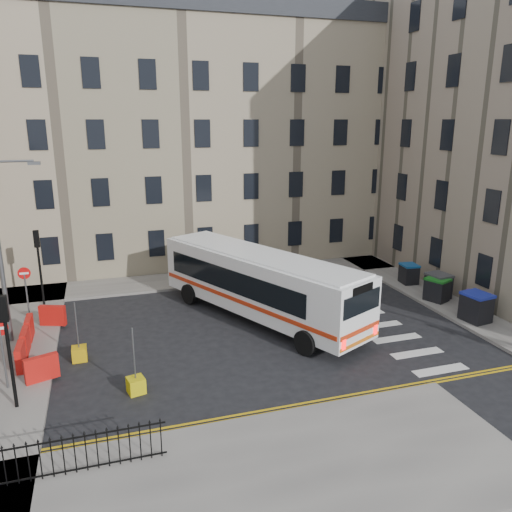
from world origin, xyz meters
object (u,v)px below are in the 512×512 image
wheelie_bin_c (437,289)px  wheelie_bin_e (409,274)px  wheelie_bin_d (438,286)px  bollard_chevron (136,385)px  wheelie_bin_b (472,304)px  wheelie_bin_a (476,307)px  bus (259,282)px  bollard_yellow (79,354)px

wheelie_bin_c → wheelie_bin_e: wheelie_bin_c is taller
wheelie_bin_d → bollard_chevron: (-17.01, -5.07, -0.54)m
wheelie_bin_b → wheelie_bin_d: (-0.04, 2.69, 0.11)m
wheelie_bin_a → wheelie_bin_e: size_ratio=1.22×
bus → wheelie_bin_b: bus is taller
wheelie_bin_a → wheelie_bin_d: (0.38, 3.45, -0.03)m
wheelie_bin_a → bollard_chevron: size_ratio=2.41×
bollard_chevron → bollard_yellow: bearing=121.5°
bus → bollard_yellow: 9.08m
wheelie_bin_b → bollard_yellow: wheelie_bin_b is taller
wheelie_bin_c → bollard_chevron: (-16.63, -4.67, -0.49)m
wheelie_bin_b → wheelie_bin_e: 5.39m
wheelie_bin_d → wheelie_bin_e: wheelie_bin_d is taller
wheelie_bin_b → bollard_yellow: size_ratio=2.19×
wheelie_bin_a → bollard_chevron: 16.72m
wheelie_bin_d → bollard_yellow: bearing=177.6°
bus → wheelie_bin_a: 10.82m
wheelie_bin_b → wheelie_bin_c: size_ratio=0.90×
wheelie_bin_c → wheelie_bin_d: wheelie_bin_d is taller
wheelie_bin_a → bollard_chevron: bearing=177.5°
wheelie_bin_c → bollard_yellow: size_ratio=2.43×
wheelie_bin_e → bollard_chevron: bearing=-149.4°
bollard_yellow → wheelie_bin_a: bearing=-5.3°
wheelie_bin_b → wheelie_bin_e: wheelie_bin_e is taller
bus → wheelie_bin_e: (10.34, 2.25, -1.19)m
bollard_chevron → wheelie_bin_e: bearing=24.7°
wheelie_bin_d → bollard_yellow: 19.16m
wheelie_bin_e → wheelie_bin_a: bearing=-86.9°
wheelie_bin_c → wheelie_bin_e: size_ratio=1.23×
bollard_yellow → wheelie_bin_b: bearing=-3.0°
wheelie_bin_a → wheelie_bin_e: 6.16m
bollard_yellow → bollard_chevron: bearing=-58.5°
wheelie_bin_e → wheelie_bin_b: bearing=-82.8°
wheelie_bin_e → bollard_yellow: bearing=-161.0°
bus → bollard_chevron: 8.76m
bus → wheelie_bin_d: 10.48m
wheelie_bin_d → bollard_yellow: size_ratio=2.29×
wheelie_bin_b → wheelie_bin_c: (-0.42, 2.29, 0.06)m
bus → wheelie_bin_e: size_ratio=10.38×
bus → bollard_chevron: bearing=-165.5°
wheelie_bin_a → wheelie_bin_e: (0.31, 6.15, -0.12)m
wheelie_bin_b → wheelie_bin_e: bearing=68.7°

